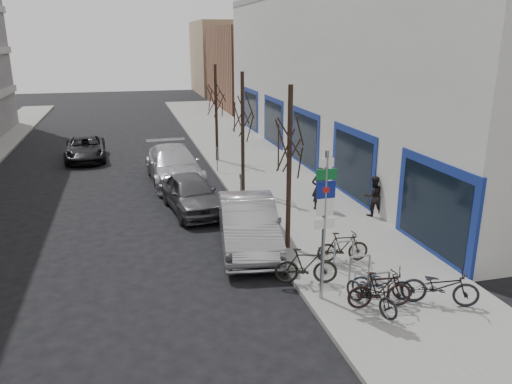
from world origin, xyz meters
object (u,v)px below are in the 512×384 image
parked_car_front (248,224)px  meter_mid (241,185)px  bike_mid_inner (306,265)px  bike_near_left (372,291)px  bike_far_curb (440,283)px  tree_mid (242,105)px  tree_far (216,90)px  lane_car (85,148)px  meter_back (217,157)px  tree_near (290,130)px  parked_car_back (174,165)px  bike_near_right (380,289)px  pedestrian_near (319,188)px  highway_sign_pole (325,217)px  pedestrian_far (373,196)px  meter_front (279,232)px  bike_rack (360,265)px  bike_far_inner (343,247)px  parked_car_mid (191,193)px  bike_mid_curb (382,280)px

parked_car_front → meter_mid: bearing=88.2°
meter_mid → bike_mid_inner: (0.14, -7.59, -0.22)m
bike_near_left → bike_far_curb: size_ratio=0.87×
tree_mid → tree_far: 6.50m
bike_near_left → lane_car: (-8.17, 20.01, -0.01)m
parked_car_front → meter_back: bearing=93.6°
tree_mid → meter_mid: (-0.45, -1.50, -3.19)m
tree_near → parked_car_back: (-2.80, 9.55, -3.25)m
bike_near_right → meter_mid: bearing=17.1°
parked_car_back → lane_car: parked_car_back is taller
tree_near → meter_back: 10.98m
tree_near → bike_near_left: (0.81, -4.38, -3.43)m
pedestrian_near → tree_far: bearing=-71.5°
highway_sign_pole → pedestrian_far: highway_sign_pole is taller
tree_near → meter_front: size_ratio=4.33×
bike_rack → tree_near: 4.66m
bike_mid_inner → lane_car: 19.53m
highway_sign_pole → meter_back: size_ratio=3.31×
meter_back → tree_far: bearing=79.8°
highway_sign_pole → meter_mid: (-0.25, 8.51, -1.54)m
bike_far_inner → parked_car_mid: (-3.87, 6.41, 0.11)m
pedestrian_near → bike_mid_curb: bearing=86.0°
meter_front → pedestrian_far: pedestrian_far is taller
bike_far_inner → pedestrian_far: 4.67m
tree_near → tree_mid: size_ratio=1.00×
tree_mid → bike_near_right: size_ratio=3.19×
highway_sign_pole → tree_mid: 10.15m
bike_near_left → bike_far_inner: size_ratio=1.04×
bike_near_right → bike_far_inner: 2.85m
bike_rack → pedestrian_near: bearing=78.8°
meter_front → bike_mid_curb: 3.84m
parked_car_back → pedestrian_far: (7.00, -7.41, 0.11)m
tree_near → pedestrian_far: 5.66m
tree_far → parked_car_mid: size_ratio=1.23×
parked_car_mid → bike_near_right: bearing=-76.0°
bike_near_left → parked_car_front: parked_car_front is taller
parked_car_mid → tree_far: bearing=64.9°
bike_mid_curb → parked_car_mid: 9.61m
tree_far → meter_front: (-0.45, -13.50, -3.19)m
bike_near_left → bike_mid_curb: bearing=21.3°
tree_far → pedestrian_far: size_ratio=3.38×
bike_near_left → bike_mid_inner: bike_mid_inner is taller
meter_front → parked_car_mid: parked_car_mid is taller
bike_near_left → pedestrian_near: 7.99m
meter_back → bike_far_curb: 15.40m
tree_mid → tree_near: bearing=-90.0°
parked_car_mid → meter_back: bearing=61.8°
bike_near_right → bike_mid_inner: bike_mid_inner is taller
bike_far_curb → pedestrian_far: pedestrian_far is taller
bike_near_left → bike_mid_inner: size_ratio=0.95×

